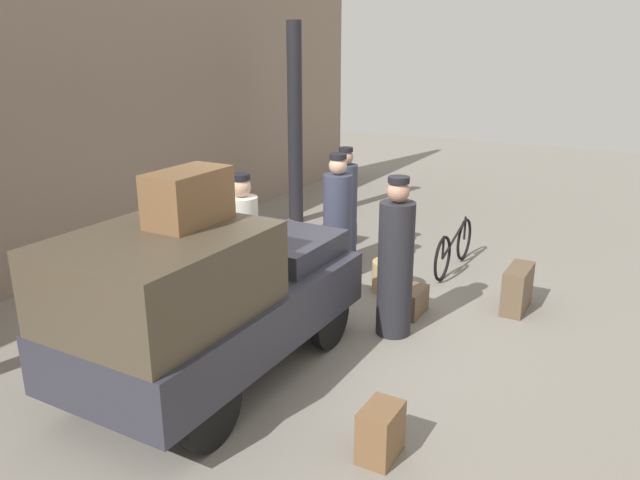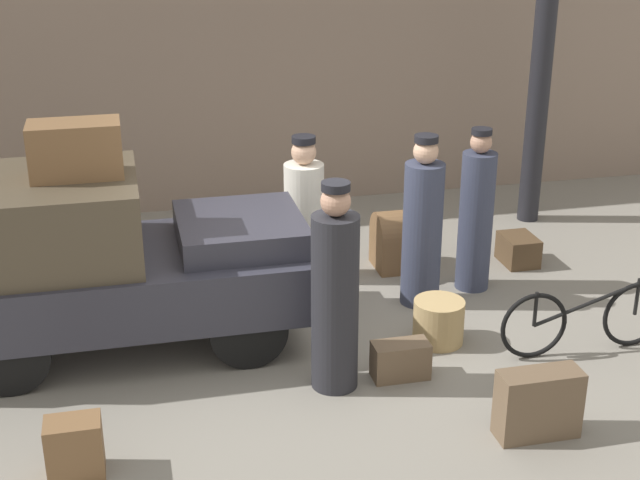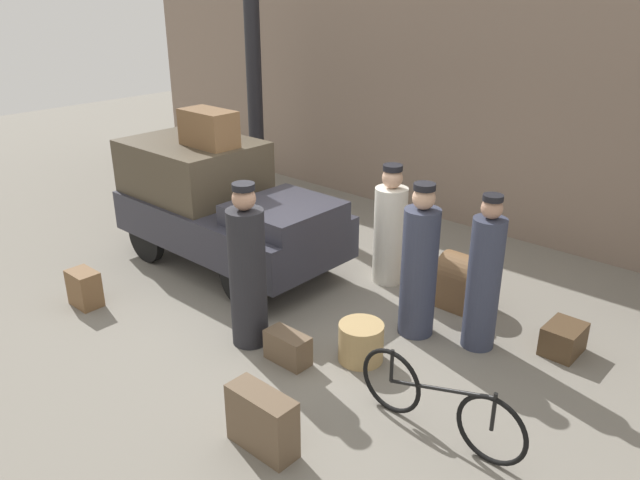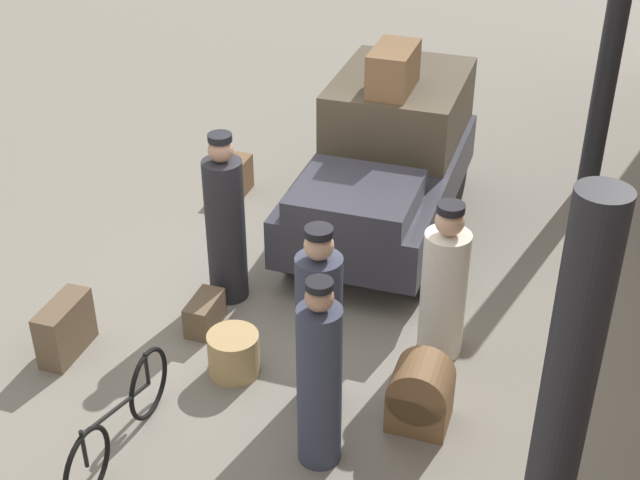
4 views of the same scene
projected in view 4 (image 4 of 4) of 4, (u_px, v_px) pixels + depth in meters
name	position (u px, v px, depth m)	size (l,w,h in m)	color
ground_plane	(308.00, 304.00, 9.36)	(30.00, 30.00, 0.00)	gray
canopy_pillar_left	(610.00, 56.00, 10.57)	(0.27, 0.27, 3.62)	black
truck	(387.00, 158.00, 10.27)	(3.34, 1.60, 1.70)	black
bicycle	(120.00, 422.00, 7.37)	(1.69, 0.04, 0.70)	black
wicker_basket	(234.00, 354.00, 8.32)	(0.49, 0.49, 0.43)	tan
porter_carrying_trunk	(319.00, 381.00, 7.07)	(0.36, 0.36, 1.78)	#33384C
porter_with_bicycle	(319.00, 326.00, 7.68)	(0.41, 0.41, 1.81)	#33384C
porter_lifting_near_truck	(225.00, 225.00, 9.07)	(0.41, 0.41, 1.87)	#232328
porter_standing_middle	(444.00, 288.00, 8.34)	(0.43, 0.43, 1.63)	silver
trunk_barrel_dark	(420.00, 394.00, 7.68)	(0.45, 0.53, 0.68)	brown
trunk_wicker_pale	(65.00, 328.00, 8.54)	(0.66, 0.27, 0.57)	brown
suitcase_tan_flat	(237.00, 175.00, 11.38)	(0.41, 0.28, 0.46)	brown
trunk_large_brown	(205.00, 313.00, 8.94)	(0.51, 0.25, 0.34)	brown
trunk_on_truck_roof	(393.00, 69.00, 9.84)	(0.80, 0.45, 0.49)	brown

